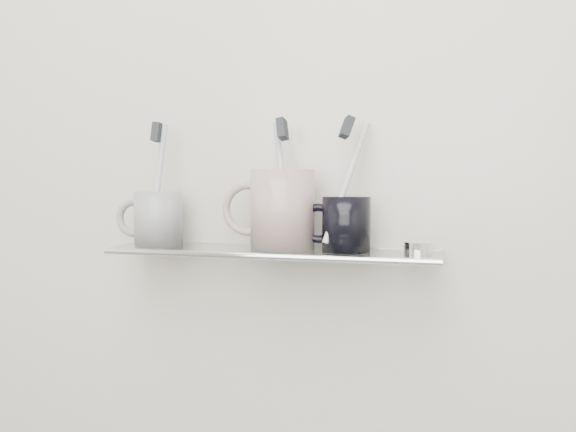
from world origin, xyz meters
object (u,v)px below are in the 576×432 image
(mug_left, at_px, (159,218))
(mug_center, at_px, (282,209))
(mug_right, at_px, (346,224))
(shelf_glass, at_px, (272,252))

(mug_left, xyz_separation_m, mug_center, (0.21, 0.00, 0.02))
(mug_left, distance_m, mug_center, 0.21)
(mug_left, bearing_deg, mug_center, -4.75)
(mug_left, bearing_deg, mug_right, -4.75)
(shelf_glass, bearing_deg, mug_left, 178.51)
(mug_right, bearing_deg, mug_center, 157.50)
(shelf_glass, xyz_separation_m, mug_center, (0.02, 0.00, 0.06))
(shelf_glass, bearing_deg, mug_right, 2.54)
(shelf_glass, distance_m, mug_center, 0.07)
(mug_center, relative_size, mug_right, 1.50)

